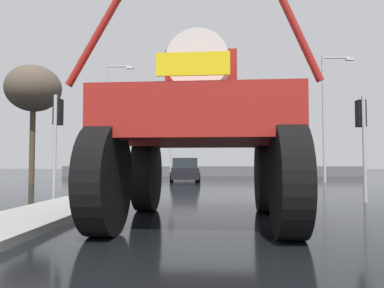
{
  "coord_description": "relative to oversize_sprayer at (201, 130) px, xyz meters",
  "views": [
    {
      "loc": [
        -0.22,
        -0.4,
        1.18
      ],
      "look_at": [
        -0.63,
        9.79,
        1.7
      ],
      "focal_mm": 35.61,
      "sensor_mm": 36.0,
      "label": 1
    }
  ],
  "objects": [
    {
      "name": "oversize_sprayer",
      "position": [
        0.0,
        0.0,
        0.0
      ],
      "size": [
        4.13,
        5.33,
        4.32
      ],
      "rotation": [
        0.0,
        0.0,
        1.52
      ],
      "color": "black",
      "rests_on": "ground"
    },
    {
      "name": "sedan_ahead",
      "position": [
        -1.38,
        17.13,
        -1.14
      ],
      "size": [
        2.13,
        4.22,
        1.52
      ],
      "rotation": [
        0.0,
        0.0,
        1.65
      ],
      "color": "black",
      "rests_on": "ground"
    },
    {
      "name": "traffic_signal_far_left",
      "position": [
        -2.6,
        20.5,
        1.14
      ],
      "size": [
        0.24,
        0.55,
        4.11
      ],
      "color": "#A8AAAF",
      "rests_on": "ground"
    },
    {
      "name": "traffic_signal_near_left",
      "position": [
        -4.7,
        4.23,
        0.59
      ],
      "size": [
        0.24,
        0.54,
        3.36
      ],
      "color": "#A8AAAF",
      "rests_on": "ground"
    },
    {
      "name": "streetlight_far_right",
      "position": [
        7.72,
        16.73,
        2.66
      ],
      "size": [
        2.05,
        0.24,
        8.11
      ],
      "color": "#A8AAAF",
      "rests_on": "ground"
    },
    {
      "name": "traffic_signal_near_right",
      "position": [
        4.93,
        4.23,
        0.51
      ],
      "size": [
        0.24,
        0.54,
        3.26
      ],
      "color": "#A8AAAF",
      "rests_on": "ground"
    },
    {
      "name": "streetlight_far_left",
      "position": [
        -6.88,
        18.79,
        2.72
      ],
      "size": [
        2.0,
        0.24,
        8.22
      ],
      "color": "#A8AAAF",
      "rests_on": "ground"
    },
    {
      "name": "roadside_barrier",
      "position": [
        0.34,
        26.58,
        -1.41
      ],
      "size": [
        26.99,
        0.24,
        0.9
      ],
      "primitive_type": "cube",
      "color": "#59595B",
      "rests_on": "ground"
    },
    {
      "name": "bare_tree_left",
      "position": [
        -9.98,
        13.74,
        3.62
      ],
      "size": [
        3.17,
        3.17,
        6.88
      ],
      "color": "#473828",
      "rests_on": "ground"
    },
    {
      "name": "median_island",
      "position": [
        -3.47,
        -0.18,
        -1.78
      ],
      "size": [
        1.73,
        8.73,
        0.15
      ],
      "primitive_type": "cube",
      "color": "gray",
      "rests_on": "ground"
    },
    {
      "name": "ground_plane",
      "position": [
        0.34,
        10.63,
        -1.86
      ],
      "size": [
        120.0,
        120.0,
        0.0
      ],
      "primitive_type": "plane",
      "color": "black"
    }
  ]
}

